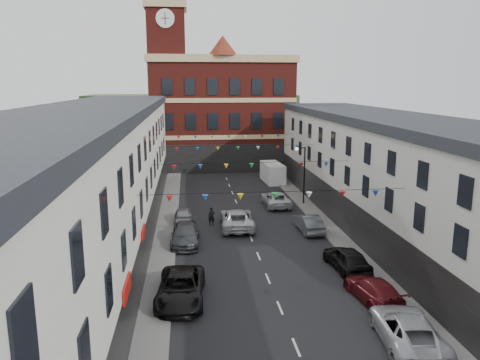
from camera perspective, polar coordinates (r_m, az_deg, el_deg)
name	(u,v)px	position (r m, az deg, el deg)	size (l,w,h in m)	color
ground	(259,256)	(34.34, 2.27, -9.26)	(160.00, 160.00, 0.00)	black
pavement_left	(164,249)	(35.90, -9.29, -8.33)	(1.80, 64.00, 0.15)	#605E5B
pavement_right	(342,242)	(37.73, 12.32, -7.45)	(1.80, 64.00, 0.15)	#605E5B
terrace_left	(89,185)	(34.12, -17.88, -0.59)	(8.40, 56.00, 10.70)	beige
terrace_right	(412,184)	(37.44, 20.22, -0.47)	(8.40, 56.00, 9.70)	#B9B8AD
civic_building	(221,112)	(69.93, -2.37, 8.34)	(20.60, 13.30, 18.50)	maroon
clock_tower	(167,63)	(66.78, -8.86, 13.88)	(5.60, 5.60, 30.00)	maroon
distant_hill	(192,120)	(93.97, -5.84, 7.25)	(40.00, 14.00, 10.00)	#2E5326
street_lamp	(302,167)	(47.84, 7.58, 1.54)	(1.10, 0.36, 6.00)	black
car_left_c	(181,288)	(27.71, -7.24, -12.91)	(2.63, 5.71, 1.59)	black
car_left_d	(185,234)	(36.84, -6.68, -6.61)	(2.11, 5.19, 1.51)	#3C4043
car_left_e	(183,216)	(42.09, -6.97, -4.42)	(1.52, 3.77, 1.28)	gray
car_right_b	(407,330)	(24.71, 19.74, -16.79)	(2.62, 5.68, 1.58)	#B3B4BB
car_right_c	(373,289)	(28.59, 15.95, -12.71)	(1.94, 4.76, 1.38)	#5D1218
car_right_d	(347,258)	(32.50, 12.89, -9.30)	(1.88, 4.68, 1.59)	black
car_right_e	(309,223)	(39.93, 8.37, -5.21)	(1.57, 4.51, 1.49)	#53575C
car_right_f	(276,199)	(47.65, 4.38, -2.33)	(2.44, 5.29, 1.47)	silver
moving_car	(237,219)	(40.44, -0.38, -4.74)	(2.74, 5.94, 1.65)	silver
white_van	(272,173)	(59.07, 3.98, 0.90)	(2.09, 5.42, 2.40)	white
pedestrian	(211,216)	(41.21, -3.50, -4.46)	(0.59, 0.39, 1.63)	black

